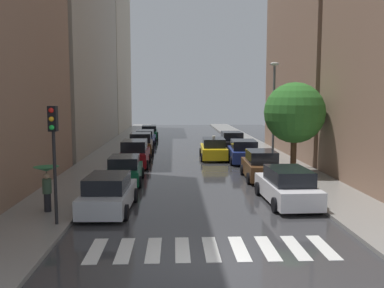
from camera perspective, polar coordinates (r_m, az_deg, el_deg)
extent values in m
cube|color=#333336|center=(35.78, -0.61, -1.24)|extent=(28.00, 72.00, 0.04)
cube|color=gray|center=(36.15, -10.97, -1.13)|extent=(3.00, 72.00, 0.15)
cube|color=gray|center=(36.56, 9.62, -1.02)|extent=(3.00, 72.00, 0.15)
cube|color=silver|center=(13.72, -13.03, -14.03)|extent=(0.45, 2.20, 0.01)
cube|color=silver|center=(13.58, -9.18, -14.15)|extent=(0.45, 2.20, 0.01)
cube|color=silver|center=(13.51, -5.27, -14.21)|extent=(0.45, 2.20, 0.01)
cube|color=silver|center=(13.50, -1.33, -14.21)|extent=(0.45, 2.20, 0.01)
cube|color=silver|center=(13.54, 2.60, -14.14)|extent=(0.45, 2.20, 0.01)
cube|color=silver|center=(13.65, 6.48, -14.01)|extent=(0.45, 2.20, 0.01)
cube|color=silver|center=(13.81, 10.29, -13.82)|extent=(0.45, 2.20, 0.01)
cube|color=silver|center=(14.03, 13.98, -13.58)|extent=(0.45, 2.20, 0.01)
cube|color=silver|center=(14.30, 17.53, -13.30)|extent=(0.45, 2.20, 0.01)
cube|color=#9E9384|center=(41.58, -16.58, 12.72)|extent=(6.00, 21.90, 19.00)
cube|color=#B2A38C|center=(60.86, -12.08, 13.04)|extent=(6.00, 16.29, 23.80)
cube|color=#8C6B56|center=(36.69, 17.58, 15.73)|extent=(6.00, 14.72, 21.75)
cube|color=#B2B7BF|center=(17.98, -11.32, -7.22)|extent=(1.98, 4.43, 0.76)
cube|color=black|center=(17.62, -11.50, -5.19)|extent=(1.69, 2.46, 0.62)
cylinder|color=black|center=(19.59, -13.13, -6.84)|extent=(0.24, 0.65, 0.64)
cylinder|color=black|center=(19.28, -7.81, -6.95)|extent=(0.24, 0.65, 0.64)
cylinder|color=black|center=(16.88, -15.31, -9.06)|extent=(0.24, 0.65, 0.64)
cylinder|color=black|center=(16.51, -9.12, -9.26)|extent=(0.24, 0.65, 0.64)
cube|color=#0C4C2D|center=(23.48, -9.17, -3.98)|extent=(1.86, 4.13, 0.75)
cube|color=black|center=(23.16, -9.25, -2.41)|extent=(1.61, 2.29, 0.61)
cylinder|color=black|center=(24.94, -10.89, -3.94)|extent=(0.23, 0.64, 0.64)
cylinder|color=black|center=(24.78, -6.83, -3.94)|extent=(0.23, 0.64, 0.64)
cylinder|color=black|center=(22.31, -11.75, -5.19)|extent=(0.23, 0.64, 0.64)
cylinder|color=black|center=(22.13, -7.20, -5.19)|extent=(0.23, 0.64, 0.64)
cube|color=maroon|center=(29.10, -7.82, -1.79)|extent=(1.85, 4.56, 0.91)
cube|color=black|center=(28.77, -7.88, -0.23)|extent=(1.62, 2.51, 0.74)
cylinder|color=black|center=(30.72, -9.26, -1.96)|extent=(0.22, 0.64, 0.64)
cylinder|color=black|center=(30.56, -5.84, -1.95)|extent=(0.22, 0.64, 0.64)
cylinder|color=black|center=(27.78, -9.97, -2.86)|extent=(0.22, 0.64, 0.64)
cylinder|color=black|center=(27.60, -6.19, -2.86)|extent=(0.22, 0.64, 0.64)
cube|color=brown|center=(34.94, -7.00, -0.41)|extent=(1.97, 4.21, 0.90)
cube|color=black|center=(34.64, -7.03, 0.90)|extent=(1.69, 2.33, 0.74)
cylinder|color=black|center=(36.39, -8.34, -0.64)|extent=(0.24, 0.65, 0.64)
cylinder|color=black|center=(36.30, -5.42, -0.62)|extent=(0.24, 0.65, 0.64)
cylinder|color=black|center=(33.68, -8.68, -1.21)|extent=(0.24, 0.65, 0.64)
cylinder|color=black|center=(33.58, -5.53, -1.19)|extent=(0.24, 0.65, 0.64)
cube|color=navy|center=(41.49, -6.39, 0.57)|extent=(1.81, 4.77, 0.74)
cube|color=black|center=(41.19, -6.43, 1.47)|extent=(1.57, 2.63, 0.61)
cylinder|color=black|center=(43.14, -7.38, 0.48)|extent=(0.23, 0.64, 0.64)
cylinder|color=black|center=(43.01, -5.05, 0.49)|extent=(0.23, 0.64, 0.64)
cylinder|color=black|center=(40.04, -7.81, 0.01)|extent=(0.23, 0.64, 0.64)
cylinder|color=black|center=(39.90, -5.31, 0.02)|extent=(0.23, 0.64, 0.64)
cube|color=#0C4C2D|center=(48.12, -5.86, 1.39)|extent=(1.99, 4.86, 0.75)
cube|color=black|center=(47.83, -5.87, 2.18)|extent=(1.69, 2.69, 0.62)
cylinder|color=black|center=(49.75, -6.86, 1.27)|extent=(0.24, 0.65, 0.64)
cylinder|color=black|center=(49.71, -4.77, 1.29)|extent=(0.24, 0.65, 0.64)
cylinder|color=black|center=(46.60, -7.01, 0.92)|extent=(0.24, 0.65, 0.64)
cylinder|color=black|center=(46.56, -4.78, 0.94)|extent=(0.24, 0.65, 0.64)
cube|color=silver|center=(19.40, 12.81, -6.20)|extent=(2.00, 4.78, 0.79)
cube|color=black|center=(19.03, 13.07, -4.24)|extent=(1.72, 2.64, 0.65)
cylinder|color=black|center=(20.68, 9.04, -6.05)|extent=(0.24, 0.65, 0.64)
cylinder|color=black|center=(21.18, 14.02, -5.86)|extent=(0.24, 0.65, 0.64)
cylinder|color=black|center=(17.74, 11.33, -8.19)|extent=(0.24, 0.65, 0.64)
cylinder|color=black|center=(18.32, 17.05, -7.89)|extent=(0.24, 0.65, 0.64)
cube|color=brown|center=(24.57, 9.37, -3.41)|extent=(1.87, 4.16, 0.84)
cube|color=black|center=(24.25, 9.48, -1.70)|extent=(1.60, 2.31, 0.69)
cylinder|color=black|center=(25.80, 6.91, -3.52)|extent=(0.24, 0.65, 0.64)
cylinder|color=black|center=(26.09, 10.72, -3.48)|extent=(0.24, 0.65, 0.64)
cylinder|color=black|center=(23.16, 7.81, -4.68)|extent=(0.24, 0.65, 0.64)
cylinder|color=black|center=(23.49, 12.05, -4.61)|extent=(0.24, 0.65, 0.64)
cube|color=navy|center=(30.74, 7.02, -1.43)|extent=(2.14, 4.50, 0.81)
cube|color=black|center=(30.43, 7.09, -0.10)|extent=(1.82, 2.50, 0.67)
cylinder|color=black|center=(32.11, 4.99, -1.54)|extent=(0.25, 0.65, 0.64)
cylinder|color=black|center=(32.33, 8.42, -1.53)|extent=(0.25, 0.65, 0.64)
cylinder|color=black|center=(29.24, 5.46, -2.33)|extent=(0.25, 0.65, 0.64)
cylinder|color=black|center=(29.48, 9.23, -2.31)|extent=(0.25, 0.65, 0.64)
cube|color=black|center=(36.62, 5.41, -0.09)|extent=(1.92, 4.24, 0.88)
cube|color=black|center=(36.33, 5.47, 1.11)|extent=(1.69, 2.34, 0.72)
cylinder|color=black|center=(37.91, 3.68, -0.30)|extent=(0.22, 0.64, 0.64)
cylinder|color=black|center=(38.17, 6.52, -0.28)|extent=(0.22, 0.64, 0.64)
cylinder|color=black|center=(35.16, 4.19, -0.84)|extent=(0.22, 0.64, 0.64)
cylinder|color=black|center=(35.44, 7.25, -0.81)|extent=(0.22, 0.64, 0.64)
cube|color=yellow|center=(32.31, 2.96, -1.01)|extent=(1.98, 4.71, 0.80)
cube|color=black|center=(32.00, 2.99, 0.22)|extent=(1.70, 2.61, 0.65)
cube|color=#F2EDCC|center=(31.95, 3.00, 0.96)|extent=(0.21, 0.37, 0.18)
cylinder|color=black|center=(33.82, 1.22, -1.11)|extent=(0.24, 0.65, 0.64)
cylinder|color=black|center=(33.94, 4.34, -1.10)|extent=(0.24, 0.65, 0.64)
cylinder|color=black|center=(30.78, 1.42, -1.86)|extent=(0.24, 0.65, 0.64)
cylinder|color=black|center=(30.90, 4.85, -1.85)|extent=(0.24, 0.65, 0.64)
cylinder|color=black|center=(17.99, -19.15, -7.55)|extent=(0.28, 0.28, 0.75)
cylinder|color=#38513D|center=(17.85, -19.23, -5.46)|extent=(0.36, 0.36, 0.59)
sphere|color=tan|center=(17.77, -19.28, -4.16)|extent=(0.23, 0.23, 0.23)
cone|color=#19723F|center=(17.72, -19.32, -3.26)|extent=(1.01, 1.01, 0.20)
cylinder|color=#333338|center=(17.78, -19.28, -4.37)|extent=(0.02, 0.02, 0.69)
cylinder|color=#513823|center=(26.00, 13.70, -1.59)|extent=(0.36, 0.36, 2.13)
sphere|color=#2E6C28|center=(25.77, 13.85, 4.18)|extent=(3.65, 3.65, 3.65)
cylinder|color=black|center=(15.88, -18.23, -4.46)|extent=(0.12, 0.12, 3.40)
cube|color=black|center=(15.62, -18.50, 3.31)|extent=(0.30, 0.30, 0.90)
sphere|color=red|center=(15.44, -18.73, 4.38)|extent=(0.18, 0.18, 0.18)
sphere|color=#F2A519|center=(15.45, -18.69, 3.27)|extent=(0.18, 0.18, 0.18)
sphere|color=green|center=(15.47, -18.65, 2.16)|extent=(0.18, 0.18, 0.18)
cylinder|color=#595B60|center=(28.60, 11.09, 3.74)|extent=(0.16, 0.16, 6.65)
ellipsoid|color=beige|center=(28.65, 11.25, 10.70)|extent=(0.60, 0.28, 0.24)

